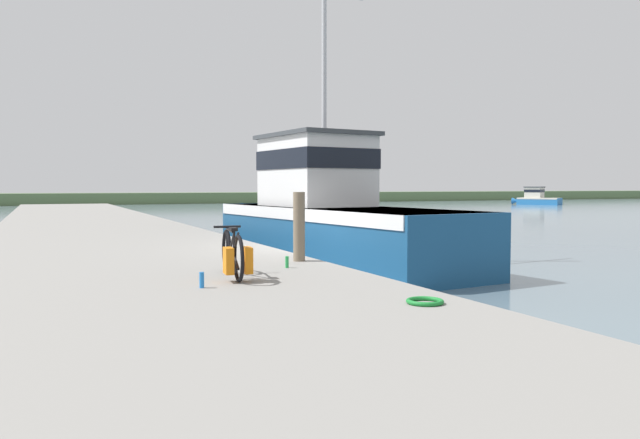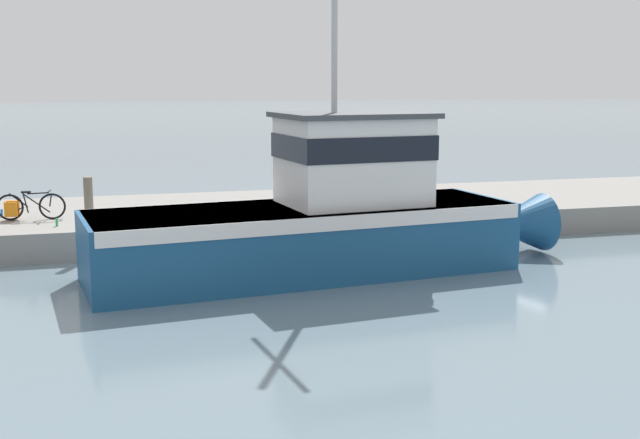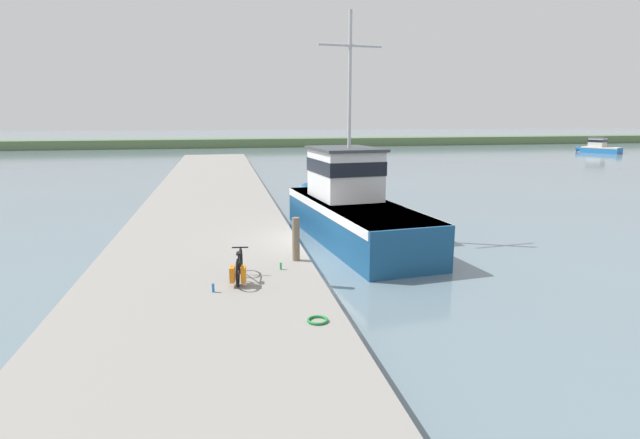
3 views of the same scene
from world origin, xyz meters
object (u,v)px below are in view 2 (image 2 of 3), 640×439
(bicycle_touring, at_px, (25,207))
(mooring_post, at_px, (89,203))
(water_bottle_on_curb, at_px, (2,213))
(fishing_boat_main, at_px, (328,215))
(water_bottle_by_bike, at_px, (57,222))

(bicycle_touring, xyz_separation_m, mooring_post, (1.76, 1.67, 0.30))
(bicycle_touring, height_order, water_bottle_on_curb, bicycle_touring)
(fishing_boat_main, bearing_deg, water_bottle_by_bike, -126.75)
(bicycle_touring, bearing_deg, water_bottle_by_bike, 41.78)
(fishing_boat_main, relative_size, water_bottle_by_bike, 58.33)
(bicycle_touring, height_order, water_bottle_by_bike, bicycle_touring)
(mooring_post, height_order, water_bottle_on_curb, mooring_post)
(fishing_boat_main, height_order, mooring_post, fishing_boat_main)
(mooring_post, bearing_deg, water_bottle_by_bike, -124.38)
(bicycle_touring, distance_m, water_bottle_on_curb, 0.97)
(water_bottle_on_curb, height_order, water_bottle_by_bike, water_bottle_on_curb)
(fishing_boat_main, height_order, water_bottle_on_curb, fishing_boat_main)
(bicycle_touring, relative_size, mooring_post, 1.37)
(bicycle_touring, bearing_deg, water_bottle_on_curb, -128.26)
(bicycle_touring, distance_m, mooring_post, 2.44)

